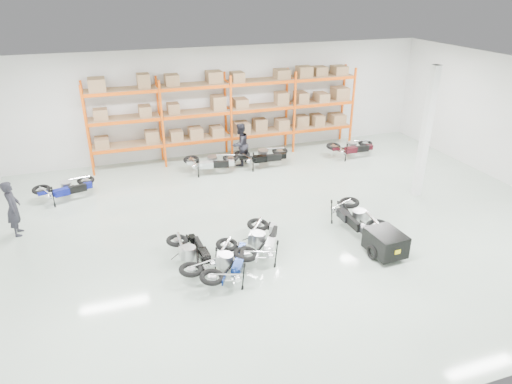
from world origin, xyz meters
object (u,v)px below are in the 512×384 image
object	(u,v)px
moto_touring_right	(356,212)
moto_back_d	(352,144)
moto_blue_centre	(228,258)
moto_back_a	(65,184)
person_back	(240,145)
moto_black_far_left	(192,249)
person_left	(13,208)
moto_silver_left	(260,236)
moto_back_c	(263,152)
moto_back_b	(211,159)
trailer	(385,243)

from	to	relation	value
moto_touring_right	moto_back_d	world-z (taller)	moto_touring_right
moto_blue_centre	moto_back_a	bearing A→B (deg)	-27.33
moto_back_a	person_back	world-z (taller)	person_back
moto_black_far_left	person_left	world-z (taller)	person_left
moto_touring_right	person_left	world-z (taller)	person_left
moto_back_d	person_back	distance (m)	4.85
moto_silver_left	moto_back_c	xyz separation A→B (m)	(2.27, 6.25, 0.01)
moto_blue_centre	moto_back_c	world-z (taller)	moto_back_c
moto_back_a	moto_back_b	xyz separation A→B (m)	(5.34, 0.76, 0.03)
moto_touring_right	trailer	size ratio (longest dim) A/B	1.09
moto_black_far_left	trailer	bearing A→B (deg)	163.93
moto_black_far_left	moto_silver_left	bearing A→B (deg)	176.77
moto_back_d	moto_touring_right	bearing A→B (deg)	154.38
person_left	moto_black_far_left	bearing A→B (deg)	-128.04
trailer	moto_back_a	size ratio (longest dim) A/B	0.99
moto_back_d	moto_back_a	bearing A→B (deg)	95.61
moto_back_b	person_back	world-z (taller)	person_back
trailer	moto_back_d	distance (m)	7.85
moto_back_a	person_left	size ratio (longest dim) A/B	1.04
person_back	moto_back_b	bearing A→B (deg)	-15.73
moto_back_b	person_left	size ratio (longest dim) A/B	1.09
moto_back_a	moto_back_d	bearing A→B (deg)	-101.10
moto_black_far_left	person_left	xyz separation A→B (m)	(-4.59, 3.40, 0.31)
moto_touring_right	moto_back_d	bearing A→B (deg)	60.90
moto_black_far_left	person_left	distance (m)	5.72
moto_touring_right	moto_back_c	size ratio (longest dim) A/B	0.99
trailer	moto_back_d	world-z (taller)	moto_back_d
moto_touring_right	moto_silver_left	bearing A→B (deg)	-172.81
moto_blue_centre	moto_silver_left	world-z (taller)	moto_silver_left
trailer	moto_back_c	xyz separation A→B (m)	(-0.93, 7.41, 0.16)
moto_back_b	moto_back_d	bearing A→B (deg)	-80.24
moto_touring_right	person_left	distance (m)	10.13
moto_black_far_left	moto_back_c	xyz separation A→B (m)	(4.17, 6.25, 0.04)
moto_back_c	person_back	bearing A→B (deg)	66.74
moto_back_a	person_back	distance (m)	6.76
trailer	moto_back_b	xyz separation A→B (m)	(-3.06, 7.44, 0.14)
moto_silver_left	moto_back_a	world-z (taller)	moto_silver_left
moto_back_a	trailer	bearing A→B (deg)	-142.34
moto_silver_left	moto_back_b	world-z (taller)	moto_silver_left
moto_blue_centre	trailer	xyz separation A→B (m)	(4.30, -0.47, -0.12)
moto_back_b	moto_back_c	distance (m)	2.13
moto_touring_right	moto_blue_centre	bearing A→B (deg)	-165.96
moto_silver_left	trailer	world-z (taller)	moto_silver_left
trailer	moto_back_a	world-z (taller)	moto_back_a
moto_back_b	moto_back_c	xyz separation A→B (m)	(2.13, -0.03, 0.02)
moto_blue_centre	moto_black_far_left	size ratio (longest dim) A/B	1.01
moto_touring_right	moto_back_b	distance (m)	6.60
moto_blue_centre	moto_back_d	size ratio (longest dim) A/B	0.99
moto_black_far_left	trailer	world-z (taller)	moto_black_far_left
moto_back_b	moto_back_d	size ratio (longest dim) A/B	1.03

